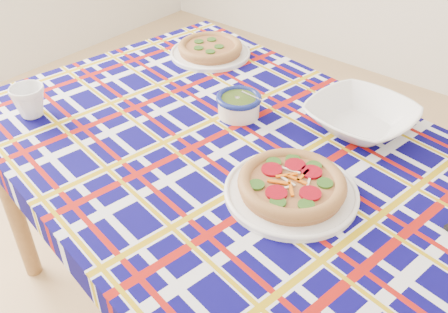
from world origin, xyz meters
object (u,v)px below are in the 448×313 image
Objects in this scene: mug at (29,101)px; dining_table at (250,181)px; main_focaccia_plate at (292,184)px; serving_bowl at (361,118)px; pesto_bowl at (239,103)px.

dining_table is at bearing 37.16° from mug.
main_focaccia_plate is at bearing 29.51° from mug.
dining_table is 0.35m from serving_bowl.
mug is at bearing -166.33° from main_focaccia_plate.
main_focaccia_plate is 0.36m from serving_bowl.
pesto_bowl reaches higher than serving_bowl.
pesto_bowl is (-0.31, 0.20, 0.01)m from main_focaccia_plate.
pesto_bowl is 0.46× the size of serving_bowl.
pesto_bowl is (-0.16, 0.14, 0.12)m from dining_table.
mug reaches higher than pesto_bowl.
dining_table is 0.24m from pesto_bowl.
dining_table is 17.53× the size of mug.
main_focaccia_plate is 3.29× the size of mug.
dining_table is 6.05× the size of serving_bowl.
serving_bowl reaches higher than main_focaccia_plate.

